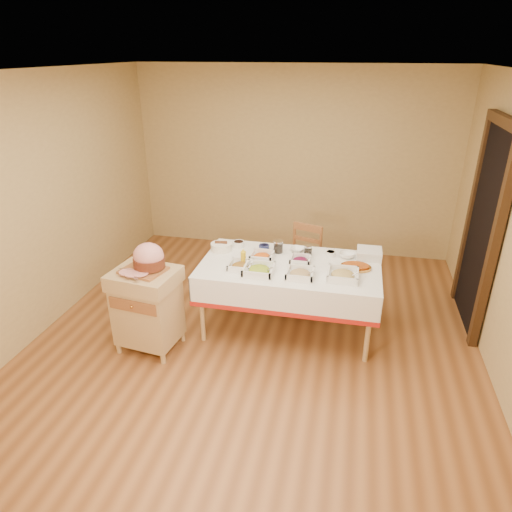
{
  "coord_description": "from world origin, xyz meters",
  "views": [
    {
      "loc": [
        0.87,
        -3.87,
        2.76
      ],
      "look_at": [
        -0.03,
        0.2,
        0.86
      ],
      "focal_mm": 32.0,
      "sensor_mm": 36.0,
      "label": 1
    }
  ],
  "objects_px": {
    "dining_chair": "(302,262)",
    "mustard_bottle": "(243,257)",
    "preserve_jar_right": "(308,251)",
    "dining_table": "(289,278)",
    "preserve_jar_left": "(278,247)",
    "brass_platter": "(356,267)",
    "ham_on_board": "(148,259)",
    "butcher_cart": "(147,305)",
    "plate_stack": "(369,254)",
    "bread_basket": "(221,247)"
  },
  "relations": [
    {
      "from": "dining_table",
      "to": "ham_on_board",
      "type": "distance_m",
      "value": 1.45
    },
    {
      "from": "preserve_jar_left",
      "to": "brass_platter",
      "type": "relative_size",
      "value": 0.44
    },
    {
      "from": "preserve_jar_left",
      "to": "mustard_bottle",
      "type": "relative_size",
      "value": 0.78
    },
    {
      "from": "dining_chair",
      "to": "mustard_bottle",
      "type": "xyz_separation_m",
      "value": [
        -0.51,
        -0.83,
        0.38
      ]
    },
    {
      "from": "butcher_cart",
      "to": "ham_on_board",
      "type": "distance_m",
      "value": 0.49
    },
    {
      "from": "dining_chair",
      "to": "preserve_jar_left",
      "type": "bearing_deg",
      "value": -114.39
    },
    {
      "from": "dining_table",
      "to": "dining_chair",
      "type": "distance_m",
      "value": 0.75
    },
    {
      "from": "butcher_cart",
      "to": "preserve_jar_left",
      "type": "distance_m",
      "value": 1.49
    },
    {
      "from": "ham_on_board",
      "to": "butcher_cart",
      "type": "bearing_deg",
      "value": -141.9
    },
    {
      "from": "preserve_jar_left",
      "to": "butcher_cart",
      "type": "bearing_deg",
      "value": -141.11
    },
    {
      "from": "dining_table",
      "to": "preserve_jar_right",
      "type": "bearing_deg",
      "value": 60.07
    },
    {
      "from": "ham_on_board",
      "to": "bread_basket",
      "type": "distance_m",
      "value": 0.94
    },
    {
      "from": "dining_table",
      "to": "bread_basket",
      "type": "height_order",
      "value": "bread_basket"
    },
    {
      "from": "ham_on_board",
      "to": "preserve_jar_right",
      "type": "relative_size",
      "value": 3.69
    },
    {
      "from": "ham_on_board",
      "to": "bread_basket",
      "type": "relative_size",
      "value": 1.85
    },
    {
      "from": "preserve_jar_left",
      "to": "bread_basket",
      "type": "height_order",
      "value": "preserve_jar_left"
    },
    {
      "from": "dining_chair",
      "to": "bread_basket",
      "type": "xyz_separation_m",
      "value": [
        -0.83,
        -0.54,
        0.35
      ]
    },
    {
      "from": "ham_on_board",
      "to": "mustard_bottle",
      "type": "height_order",
      "value": "ham_on_board"
    },
    {
      "from": "plate_stack",
      "to": "preserve_jar_left",
      "type": "bearing_deg",
      "value": -175.73
    },
    {
      "from": "butcher_cart",
      "to": "preserve_jar_left",
      "type": "height_order",
      "value": "preserve_jar_left"
    },
    {
      "from": "preserve_jar_right",
      "to": "preserve_jar_left",
      "type": "bearing_deg",
      "value": 179.28
    },
    {
      "from": "preserve_jar_right",
      "to": "bread_basket",
      "type": "distance_m",
      "value": 0.94
    },
    {
      "from": "butcher_cart",
      "to": "plate_stack",
      "type": "relative_size",
      "value": 3.35
    },
    {
      "from": "ham_on_board",
      "to": "mustard_bottle",
      "type": "relative_size",
      "value": 2.41
    },
    {
      "from": "dining_chair",
      "to": "brass_platter",
      "type": "bearing_deg",
      "value": -48.13
    },
    {
      "from": "preserve_jar_right",
      "to": "dining_table",
      "type": "bearing_deg",
      "value": -119.93
    },
    {
      "from": "dining_chair",
      "to": "mustard_bottle",
      "type": "distance_m",
      "value": 1.05
    },
    {
      "from": "preserve_jar_left",
      "to": "preserve_jar_right",
      "type": "height_order",
      "value": "preserve_jar_left"
    },
    {
      "from": "preserve_jar_left",
      "to": "mustard_bottle",
      "type": "bearing_deg",
      "value": -129.0
    },
    {
      "from": "preserve_jar_right",
      "to": "plate_stack",
      "type": "distance_m",
      "value": 0.64
    },
    {
      "from": "butcher_cart",
      "to": "preserve_jar_right",
      "type": "xyz_separation_m",
      "value": [
        1.45,
        0.91,
        0.33
      ]
    },
    {
      "from": "preserve_jar_left",
      "to": "brass_platter",
      "type": "xyz_separation_m",
      "value": [
        0.83,
        -0.22,
        -0.04
      ]
    },
    {
      "from": "dining_table",
      "to": "ham_on_board",
      "type": "bearing_deg",
      "value": -154.14
    },
    {
      "from": "preserve_jar_right",
      "to": "mustard_bottle",
      "type": "height_order",
      "value": "mustard_bottle"
    },
    {
      "from": "butcher_cart",
      "to": "preserve_jar_right",
      "type": "relative_size",
      "value": 7.56
    },
    {
      "from": "dining_table",
      "to": "bread_basket",
      "type": "bearing_deg",
      "value": 166.33
    },
    {
      "from": "butcher_cart",
      "to": "dining_chair",
      "type": "relative_size",
      "value": 0.96
    },
    {
      "from": "brass_platter",
      "to": "bread_basket",
      "type": "bearing_deg",
      "value": 174.36
    },
    {
      "from": "bread_basket",
      "to": "brass_platter",
      "type": "relative_size",
      "value": 0.73
    },
    {
      "from": "butcher_cart",
      "to": "bread_basket",
      "type": "height_order",
      "value": "bread_basket"
    },
    {
      "from": "dining_chair",
      "to": "mustard_bottle",
      "type": "relative_size",
      "value": 5.15
    },
    {
      "from": "ham_on_board",
      "to": "preserve_jar_right",
      "type": "distance_m",
      "value": 1.67
    },
    {
      "from": "mustard_bottle",
      "to": "preserve_jar_left",
      "type": "bearing_deg",
      "value": 51.0
    },
    {
      "from": "butcher_cart",
      "to": "brass_platter",
      "type": "relative_size",
      "value": 2.77
    },
    {
      "from": "dining_table",
      "to": "mustard_bottle",
      "type": "distance_m",
      "value": 0.53
    },
    {
      "from": "butcher_cart",
      "to": "mustard_bottle",
      "type": "relative_size",
      "value": 4.94
    },
    {
      "from": "preserve_jar_left",
      "to": "plate_stack",
      "type": "relative_size",
      "value": 0.53
    },
    {
      "from": "mustard_bottle",
      "to": "preserve_jar_right",
      "type": "bearing_deg",
      "value": 30.34
    },
    {
      "from": "plate_stack",
      "to": "dining_chair",
      "type": "bearing_deg",
      "value": 152.08
    },
    {
      "from": "preserve_jar_right",
      "to": "bread_basket",
      "type": "xyz_separation_m",
      "value": [
        -0.94,
        -0.07,
        -0.01
      ]
    }
  ]
}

